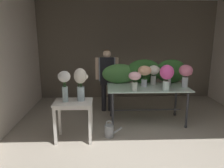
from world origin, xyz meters
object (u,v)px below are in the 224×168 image
vase_scarlet_tulips (169,75)px  vase_cream_lisianthus_tall (81,81)px  vase_blush_peonies (135,79)px  watering_can (109,131)px  vase_fuchsia_lilies (167,75)px  vase_white_roses_tall (64,82)px  vase_rosy_ranunculus (186,73)px  florist (107,74)px  vase_peach_dahlias (144,72)px  side_table_white (73,107)px  vase_ivory_roses (154,73)px  display_table_glass (147,92)px

vase_scarlet_tulips → vase_cream_lisianthus_tall: vase_cream_lisianthus_tall is taller
vase_blush_peonies → watering_can: (-0.53, -0.35, -0.97)m
vase_fuchsia_lilies → vase_white_roses_tall: size_ratio=0.93×
vase_rosy_ranunculus → vase_fuchsia_lilies: bearing=-155.5°
vase_white_roses_tall → vase_cream_lisianthus_tall: vase_cream_lisianthus_tall is taller
florist → watering_can: (0.02, -1.48, -0.86)m
florist → vase_scarlet_tulips: bearing=-25.5°
vase_fuchsia_lilies → vase_peach_dahlias: 0.53m
vase_blush_peonies → vase_white_roses_tall: (-1.34, -0.42, 0.04)m
vase_peach_dahlias → watering_can: bearing=-137.1°
side_table_white → vase_blush_peonies: (1.20, 0.42, 0.45)m
vase_fuchsia_lilies → vase_ivory_roses: bearing=105.9°
side_table_white → florist: florist is taller
side_table_white → vase_fuchsia_lilies: bearing=13.8°
side_table_white → vase_ivory_roses: (1.72, 0.98, 0.47)m
side_table_white → vase_peach_dahlias: 1.75m
vase_cream_lisianthus_tall → watering_can: 1.14m
florist → vase_fuchsia_lilies: size_ratio=2.99×
vase_rosy_ranunculus → vase_white_roses_tall: size_ratio=0.88×
vase_scarlet_tulips → vase_rosy_ranunculus: 0.38m
side_table_white → watering_can: side_table_white is taller
florist → vase_scarlet_tulips: size_ratio=3.98×
vase_ivory_roses → vase_fuchsia_lilies: vase_fuchsia_lilies is taller
florist → side_table_white: bearing=-112.9°
display_table_glass → vase_fuchsia_lilies: (0.32, -0.33, 0.46)m
vase_white_roses_tall → vase_scarlet_tulips: bearing=22.1°
side_table_white → vase_rosy_ranunculus: (2.35, 0.68, 0.51)m
side_table_white → vase_fuchsia_lilies: vase_fuchsia_lilies is taller
vase_scarlet_tulips → vase_blush_peonies: (-0.84, -0.47, 0.02)m
display_table_glass → florist: 1.21m
vase_blush_peonies → vase_peach_dahlias: bearing=55.5°
vase_ivory_roses → vase_fuchsia_lilies: 0.54m
vase_ivory_roses → vase_blush_peonies: 0.76m
vase_peach_dahlias → vase_ivory_roses: bearing=33.5°
watering_can → vase_cream_lisianthus_tall: bearing=-177.6°
vase_cream_lisianthus_tall → vase_scarlet_tulips: bearing=23.8°
display_table_glass → vase_cream_lisianthus_tall: 1.64m
vase_scarlet_tulips → vase_rosy_ranunculus: bearing=-34.5°
display_table_glass → vase_rosy_ranunculus: (0.80, -0.11, 0.45)m
vase_blush_peonies → vase_rosy_ranunculus: vase_rosy_ranunculus is taller
vase_fuchsia_lilies → vase_white_roses_tall: 2.06m
vase_cream_lisianthus_tall → vase_peach_dahlias: bearing=29.9°
vase_peach_dahlias → display_table_glass: bearing=-16.2°
side_table_white → vase_fuchsia_lilies: 1.99m
vase_cream_lisianthus_tall → display_table_glass: bearing=27.8°
vase_white_roses_tall → vase_cream_lisianthus_tall: (0.29, 0.05, 0.00)m
vase_fuchsia_lilies → vase_peach_dahlias: size_ratio=1.14×
vase_ivory_roses → vase_blush_peonies: size_ratio=1.12×
vase_white_roses_tall → display_table_glass: bearing=25.0°
vase_peach_dahlias → vase_white_roses_tall: 1.80m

